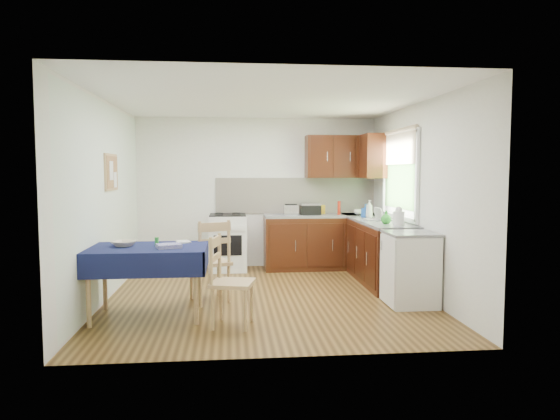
{
  "coord_description": "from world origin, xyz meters",
  "views": [
    {
      "loc": [
        -0.45,
        -6.29,
        1.62
      ],
      "look_at": [
        0.18,
        0.08,
        1.11
      ],
      "focal_mm": 32.0,
      "sensor_mm": 36.0,
      "label": 1
    }
  ],
  "objects": [
    {
      "name": "soap_bottle_a",
      "position": [
        1.66,
        1.13,
        1.04
      ],
      "size": [
        0.13,
        0.13,
        0.27
      ],
      "primitive_type": "imported",
      "rotation": [
        0.0,
        0.0,
        0.33
      ],
      "color": "white",
      "rests_on": "worktop_right"
    },
    {
      "name": "book",
      "position": [
        -1.07,
        -0.47,
        0.79
      ],
      "size": [
        0.2,
        0.24,
        0.02
      ],
      "primitive_type": "imported",
      "rotation": [
        0.0,
        0.0,
        0.28
      ],
      "color": "white",
      "rests_on": "dining_table"
    },
    {
      "name": "chair_far",
      "position": [
        -0.7,
        -0.17,
        0.54
      ],
      "size": [
        0.59,
        0.59,
        1.02
      ],
      "rotation": [
        0.0,
        0.0,
        3.52
      ],
      "color": "#A58352",
      "rests_on": "ground"
    },
    {
      "name": "tea_towel",
      "position": [
        -1.12,
        -0.86,
        0.81
      ],
      "size": [
        0.3,
        0.27,
        0.04
      ],
      "primitive_type": "cube",
      "rotation": [
        0.0,
        0.0,
        0.35
      ],
      "color": "#2E2A9B",
      "rests_on": "dining_table"
    },
    {
      "name": "upper_cabinets",
      "position": [
        1.52,
        1.8,
        1.85
      ],
      "size": [
        1.2,
        0.85,
        0.7
      ],
      "color": "black",
      "rests_on": "wall_back"
    },
    {
      "name": "corkboard",
      "position": [
        -1.97,
        0.3,
        1.6
      ],
      "size": [
        0.04,
        0.62,
        0.47
      ],
      "color": "#A58352",
      "rests_on": "wall_left"
    },
    {
      "name": "worktop_corner",
      "position": [
        1.7,
        1.8,
        0.88
      ],
      "size": [
        0.6,
        0.6,
        0.04
      ],
      "primitive_type": "cube",
      "color": "slate",
      "rests_on": "base_cabinets"
    },
    {
      "name": "yellow_packet",
      "position": [
        1.07,
        1.93,
        0.97
      ],
      "size": [
        0.13,
        0.1,
        0.14
      ],
      "primitive_type": "cube",
      "rotation": [
        0.0,
        0.0,
        0.32
      ],
      "color": "gold",
      "rests_on": "worktop_back"
    },
    {
      "name": "base_cabinets",
      "position": [
        1.36,
        1.26,
        0.43
      ],
      "size": [
        1.9,
        2.3,
        0.86
      ],
      "color": "black",
      "rests_on": "ground"
    },
    {
      "name": "toaster",
      "position": [
        0.53,
        1.75,
        0.98
      ],
      "size": [
        0.23,
        0.14,
        0.18
      ],
      "rotation": [
        0.0,
        0.0,
        0.03
      ],
      "color": "silver",
      "rests_on": "worktop_back"
    },
    {
      "name": "sauce_bottle",
      "position": [
        1.31,
        1.69,
        1.01
      ],
      "size": [
        0.05,
        0.05,
        0.22
      ],
      "primitive_type": "cylinder",
      "color": "#B21F0E",
      "rests_on": "worktop_back"
    },
    {
      "name": "ceiling",
      "position": [
        0.0,
        0.0,
        2.5
      ],
      "size": [
        4.0,
        4.2,
        0.02
      ],
      "primitive_type": "cube",
      "color": "white",
      "rests_on": "wall_back"
    },
    {
      "name": "worktop_right",
      "position": [
        1.7,
        0.65,
        0.88
      ],
      "size": [
        0.6,
        1.7,
        0.04
      ],
      "primitive_type": "cube",
      "color": "slate",
      "rests_on": "base_cabinets"
    },
    {
      "name": "wall_left",
      "position": [
        -2.0,
        0.0,
        1.25
      ],
      "size": [
        0.02,
        4.2,
        2.5
      ],
      "primitive_type": "cube",
      "color": "white",
      "rests_on": "ground"
    },
    {
      "name": "wall_front",
      "position": [
        0.0,
        -2.1,
        1.25
      ],
      "size": [
        4.0,
        0.02,
        2.5
      ],
      "primitive_type": "cube",
      "color": "white",
      "rests_on": "ground"
    },
    {
      "name": "cup",
      "position": [
        1.62,
        1.65,
        0.95
      ],
      "size": [
        0.13,
        0.13,
        0.09
      ],
      "primitive_type": "imported",
      "rotation": [
        0.0,
        0.0,
        -0.14
      ],
      "color": "silver",
      "rests_on": "worktop_back"
    },
    {
      "name": "fridge",
      "position": [
        1.7,
        -0.55,
        0.44
      ],
      "size": [
        0.58,
        0.6,
        0.89
      ],
      "color": "white",
      "rests_on": "ground"
    },
    {
      "name": "splashback",
      "position": [
        0.65,
        2.08,
        1.2
      ],
      "size": [
        2.7,
        0.02,
        0.6
      ],
      "primitive_type": "cube",
      "color": "white",
      "rests_on": "wall_back"
    },
    {
      "name": "plate_bowl",
      "position": [
        -1.62,
        -0.69,
        0.82
      ],
      "size": [
        0.33,
        0.33,
        0.06
      ],
      "primitive_type": "imported",
      "rotation": [
        0.0,
        0.0,
        -0.39
      ],
      "color": "beige",
      "rests_on": "dining_table"
    },
    {
      "name": "soap_bottle_c",
      "position": [
        1.65,
        0.27,
        0.99
      ],
      "size": [
        0.15,
        0.15,
        0.18
      ],
      "primitive_type": "imported",
      "rotation": [
        0.0,
        0.0,
        3.19
      ],
      "color": "green",
      "rests_on": "worktop_right"
    },
    {
      "name": "wall_right",
      "position": [
        2.0,
        0.0,
        1.25
      ],
      "size": [
        0.02,
        4.2,
        2.5
      ],
      "primitive_type": "cube",
      "color": "white",
      "rests_on": "ground"
    },
    {
      "name": "soap_bottle_b",
      "position": [
        1.63,
        1.24,
        1.0
      ],
      "size": [
        0.13,
        0.12,
        0.2
      ],
      "primitive_type": "imported",
      "rotation": [
        0.0,
        0.0,
        2.03
      ],
      "color": "blue",
      "rests_on": "worktop_right"
    },
    {
      "name": "dining_table",
      "position": [
        -1.36,
        -0.75,
        0.68
      ],
      "size": [
        1.29,
        0.88,
        0.78
      ],
      "rotation": [
        0.0,
        0.0,
        0.4
      ],
      "color": "#0D1237",
      "rests_on": "ground"
    },
    {
      "name": "floor",
      "position": [
        0.0,
        0.0,
        0.0
      ],
      "size": [
        4.2,
        4.2,
        0.0
      ],
      "primitive_type": "plane",
      "color": "#452D12",
      "rests_on": "ground"
    },
    {
      "name": "window",
      "position": [
        1.97,
        0.7,
        1.65
      ],
      "size": [
        0.04,
        1.48,
        1.26
      ],
      "color": "#345D26",
      "rests_on": "wall_right"
    },
    {
      "name": "wall_back",
      "position": [
        0.0,
        2.1,
        1.25
      ],
      "size": [
        4.0,
        0.02,
        2.5
      ],
      "primitive_type": "cube",
      "color": "white",
      "rests_on": "ground"
    },
    {
      "name": "kettle",
      "position": [
        1.74,
        0.03,
        1.01
      ],
      "size": [
        0.15,
        0.15,
        0.25
      ],
      "color": "white",
      "rests_on": "worktop_right"
    },
    {
      "name": "spice_jar",
      "position": [
        -1.27,
        -0.66,
        0.83
      ],
      "size": [
        0.04,
        0.04,
        0.09
      ],
      "primitive_type": "cylinder",
      "color": "green",
      "rests_on": "dining_table"
    },
    {
      "name": "dish_rack",
      "position": [
        1.69,
        0.75,
        0.92
      ],
      "size": [
        0.4,
        0.3,
        0.19
      ],
      "rotation": [
        0.0,
        0.0,
        0.04
      ],
      "color": "#999A9F",
      "rests_on": "worktop_right"
    },
    {
      "name": "chair_near",
      "position": [
        -0.48,
        -1.15,
        0.5
      ],
      "size": [
        0.51,
        0.51,
        0.95
      ],
      "rotation": [
        0.0,
        0.0,
        1.34
      ],
      "color": "#A58352",
      "rests_on": "ground"
    },
    {
      "name": "sandwich_press",
      "position": [
        0.85,
        1.8,
        0.99
      ],
      "size": [
        0.32,
        0.28,
        0.19
      ],
      "rotation": [
        0.0,
        0.0,
        -0.37
      ],
      "color": "black",
      "rests_on": "worktop_back"
    },
    {
      "name": "stove",
      "position": [
        -0.5,
        1.8,
        0.46
      ],
      "size": [
        0.6,
        0.61,
        0.92
      ],
      "color": "white",
      "rests_on": "ground"
    },
    {
      "name": "worktop_back",
      "position": [
        1.05,
        1.8,
        0.88
      ],
      "size": [
        1.9,
        0.6,
        0.04
      ],
      "primitive_type": "cube",
      "color": "slate",
      "rests_on": "base_cabinets"
    }
  ]
}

